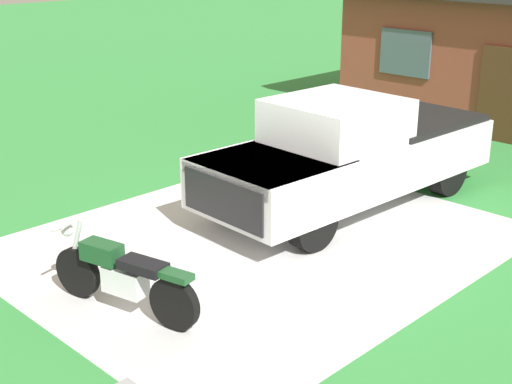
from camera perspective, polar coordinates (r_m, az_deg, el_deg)
ground_plane at (r=10.73m, az=0.29°, el=-4.05°), size 80.00×80.00×0.00m
driveway_pad at (r=10.73m, az=0.29°, el=-4.04°), size 5.90×7.14×0.01m
motorcycle at (r=8.80m, az=-10.68°, el=-6.66°), size 2.18×0.84×1.09m
pickup_truck at (r=12.03m, az=7.74°, el=3.27°), size 2.24×5.71×1.90m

